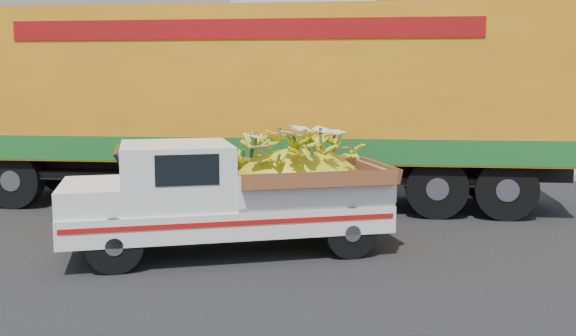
{
  "coord_description": "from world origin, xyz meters",
  "views": [
    {
      "loc": [
        1.35,
        -8.48,
        2.45
      ],
      "look_at": [
        2.05,
        1.35,
        1.11
      ],
      "focal_mm": 40.0,
      "sensor_mm": 36.0,
      "label": 1
    }
  ],
  "objects": [
    {
      "name": "sidewalk",
      "position": [
        0.0,
        8.79,
        0.07
      ],
      "size": [
        60.0,
        4.0,
        0.14
      ],
      "primitive_type": "cube",
      "color": "gray",
      "rests_on": "ground"
    },
    {
      "name": "semi_trailer",
      "position": [
        1.59,
        4.24,
        2.12
      ],
      "size": [
        12.08,
        4.68,
        3.8
      ],
      "rotation": [
        0.0,
        0.0,
        -0.19
      ],
      "color": "black",
      "rests_on": "ground"
    },
    {
      "name": "ground",
      "position": [
        0.0,
        0.0,
        0.0
      ],
      "size": [
        100.0,
        100.0,
        0.0
      ],
      "primitive_type": "plane",
      "color": "black",
      "rests_on": "ground"
    },
    {
      "name": "building_right",
      "position": [
        14.0,
        15.69,
        3.0
      ],
      "size": [
        14.0,
        6.0,
        6.0
      ],
      "primitive_type": "cube",
      "color": "gray",
      "rests_on": "ground"
    },
    {
      "name": "curb",
      "position": [
        0.0,
        6.69,
        0.07
      ],
      "size": [
        60.0,
        0.25,
        0.15
      ],
      "primitive_type": "cube",
      "color": "gray",
      "rests_on": "ground"
    },
    {
      "name": "pickup_truck",
      "position": [
        1.47,
        0.63,
        0.85
      ],
      "size": [
        4.72,
        2.34,
        1.59
      ],
      "rotation": [
        0.0,
        0.0,
        0.16
      ],
      "color": "black",
      "rests_on": "ground"
    }
  ]
}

